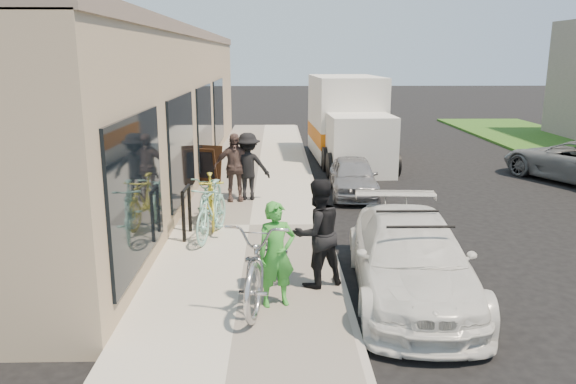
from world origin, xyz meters
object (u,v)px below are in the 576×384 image
object	(u,v)px
man_standing	(317,233)
sedan_white	(411,258)
woman_rider	(276,254)
bike_rack	(186,207)
sandwich_board	(208,165)
cruiser_bike_c	(211,200)
bystander_a	(248,166)
sedan_silver	(353,176)
bystander_b	(234,167)
cruiser_bike_a	(212,210)
cruiser_bike_b	(211,195)
moving_truck	(348,124)
tandem_bike	(267,256)

from	to	relation	value
man_standing	sedan_white	bearing A→B (deg)	149.78
woman_rider	man_standing	xyz separation A→B (m)	(0.61, 0.68, 0.08)
bike_rack	sandwich_board	world-z (taller)	sandwich_board
cruiser_bike_c	bystander_a	bearing A→B (deg)	63.22
bike_rack	sedan_silver	xyz separation A→B (m)	(3.69, 3.81, -0.24)
cruiser_bike_c	bystander_b	xyz separation A→B (m)	(0.33, 1.96, 0.30)
woman_rider	cruiser_bike_a	world-z (taller)	woman_rider
sedan_white	cruiser_bike_c	world-z (taller)	sedan_white
sandwich_board	man_standing	bearing A→B (deg)	-53.76
sandwich_board	cruiser_bike_a	distance (m)	4.57
man_standing	woman_rider	bearing A→B (deg)	22.35
sedan_silver	bystander_a	xyz separation A→B (m)	(-2.66, -0.96, 0.46)
bike_rack	bystander_a	distance (m)	3.04
cruiser_bike_b	bystander_b	bearing A→B (deg)	79.29
bike_rack	sedan_silver	world-z (taller)	bike_rack
moving_truck	man_standing	xyz separation A→B (m)	(-1.83, -11.08, -0.29)
tandem_bike	woman_rider	size ratio (longest dim) A/B	1.63
sandwich_board	cruiser_bike_c	world-z (taller)	cruiser_bike_c
sandwich_board	cruiser_bike_b	xyz separation A→B (m)	(0.43, -2.99, -0.06)
cruiser_bike_a	sandwich_board	bearing A→B (deg)	109.08
sedan_silver	bystander_b	xyz separation A→B (m)	(-2.98, -1.08, 0.46)
sedan_white	sedan_silver	xyz separation A→B (m)	(-0.00, 6.30, -0.10)
sandwich_board	sedan_silver	world-z (taller)	sandwich_board
man_standing	cruiser_bike_b	world-z (taller)	man_standing
sedan_white	cruiser_bike_b	size ratio (longest dim) A/B	2.47
sedan_silver	cruiser_bike_a	world-z (taller)	cruiser_bike_a
sedan_white	moving_truck	distance (m)	11.21
cruiser_bike_b	bystander_a	xyz separation A→B (m)	(0.73, 1.35, 0.35)
cruiser_bike_a	cruiser_bike_c	xyz separation A→B (m)	(-0.10, 0.82, -0.02)
sandwich_board	bystander_b	distance (m)	1.97
woman_rider	cruiser_bike_b	size ratio (longest dim) A/B	0.86
sedan_white	cruiser_bike_a	xyz separation A→B (m)	(-3.21, 2.45, 0.08)
bike_rack	sandwich_board	distance (m)	4.49
bystander_a	sandwich_board	bearing A→B (deg)	-54.95
sedan_white	cruiser_bike_c	size ratio (longest dim) A/B	2.49
cruiser_bike_b	sandwich_board	bearing A→B (deg)	105.72
woman_rider	cruiser_bike_b	distance (m)	4.77
bike_rack	bystander_a	size ratio (longest dim) A/B	0.60
sedan_silver	tandem_bike	xyz separation A→B (m)	(-2.13, -6.62, 0.28)
cruiser_bike_b	moving_truck	bearing A→B (deg)	69.55
man_standing	sedan_silver	bearing A→B (deg)	-128.23
woman_rider	cruiser_bike_a	bearing A→B (deg)	95.31
bike_rack	sandwich_board	xyz separation A→B (m)	(-0.12, 4.49, -0.07)
moving_truck	sandwich_board	bearing A→B (deg)	-138.07
cruiser_bike_c	bystander_b	world-z (taller)	bystander_b
bike_rack	cruiser_bike_b	world-z (taller)	bike_rack
sedan_silver	bike_rack	bearing A→B (deg)	-131.47
sandwich_board	tandem_bike	distance (m)	7.50
sedan_silver	moving_truck	xyz separation A→B (m)	(0.45, 4.89, 0.76)
sedan_silver	cruiser_bike_b	world-z (taller)	cruiser_bike_b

